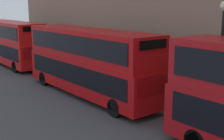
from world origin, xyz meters
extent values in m
cube|color=#B20C0F|center=(1.60, 19.89, 1.39)|extent=(2.55, 11.45, 2.08)
cube|color=#B20C0F|center=(1.60, 19.89, 3.35)|extent=(2.50, 11.22, 1.84)
cube|color=black|center=(1.60, 19.89, 1.64)|extent=(2.59, 10.53, 1.16)
cube|color=black|center=(1.60, 19.89, 3.44)|extent=(2.59, 10.53, 1.10)
cube|color=black|center=(1.60, 14.20, 1.80)|extent=(2.17, 0.06, 1.04)
cube|color=black|center=(1.60, 14.20, 3.90)|extent=(1.78, 0.06, 0.44)
cylinder|color=black|center=(0.48, 15.77, 0.50)|extent=(0.30, 1.00, 1.00)
cylinder|color=black|center=(2.73, 15.77, 0.50)|extent=(0.30, 1.00, 1.00)
cylinder|color=black|center=(0.48, 24.02, 0.50)|extent=(0.30, 1.00, 1.00)
cylinder|color=black|center=(2.73, 24.02, 0.50)|extent=(0.30, 1.00, 1.00)
cube|color=red|center=(1.60, 33.17, 1.37)|extent=(2.55, 10.59, 2.03)
cube|color=red|center=(1.60, 33.17, 3.28)|extent=(2.50, 10.38, 1.79)
cube|color=black|center=(1.60, 33.17, 1.61)|extent=(2.59, 9.75, 1.14)
cube|color=black|center=(1.60, 33.17, 3.37)|extent=(2.59, 9.75, 1.07)
cube|color=black|center=(1.60, 27.90, 1.77)|extent=(2.17, 0.06, 1.02)
cube|color=black|center=(1.60, 27.90, 3.81)|extent=(1.78, 0.06, 0.43)
cylinder|color=black|center=(0.48, 29.47, 0.50)|extent=(0.30, 1.00, 1.00)
cylinder|color=black|center=(2.73, 29.47, 0.50)|extent=(0.30, 1.00, 1.00)
cylinder|color=black|center=(2.73, 36.87, 0.50)|extent=(0.30, 1.00, 1.00)
cylinder|color=black|center=(3.27, 11.55, 2.76)|extent=(0.18, 0.18, 5.51)
cylinder|color=brown|center=(4.38, 23.73, 0.73)|extent=(0.36, 0.36, 1.46)
sphere|color=tan|center=(4.38, 23.73, 1.57)|extent=(0.22, 0.22, 0.22)
camera|label=1|loc=(-9.26, 3.67, 5.82)|focal=50.00mm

